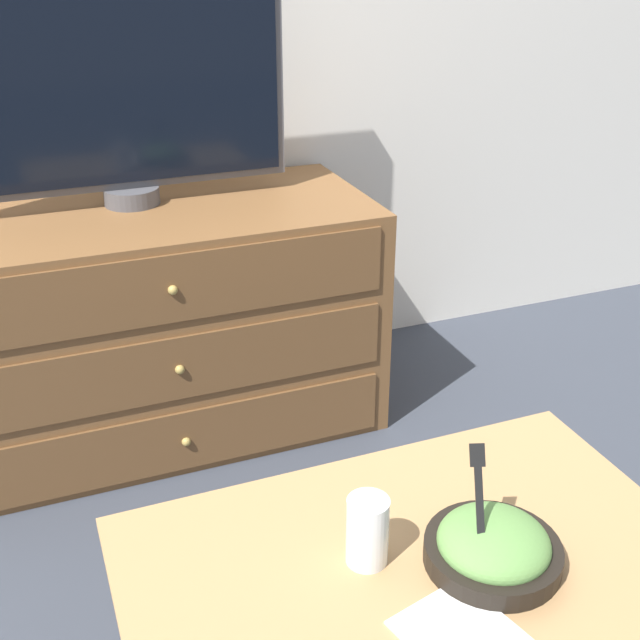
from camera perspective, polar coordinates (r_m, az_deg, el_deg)
name	(u,v)px	position (r m, az deg, el deg)	size (l,w,h in m)	color
ground_plane	(139,376)	(2.70, -12.77, -3.88)	(12.00, 12.00, 0.00)	#383D47
dresser	(158,323)	(2.29, -11.45, -0.24)	(1.19, 0.57, 0.65)	brown
tv	(118,73)	(2.16, -14.14, 16.66)	(0.86, 0.15, 0.66)	#515156
coffee_table	(415,589)	(1.38, 6.79, -18.43)	(0.92, 0.59, 0.42)	tan
takeout_bowl	(493,547)	(1.34, 12.21, -15.49)	(0.22, 0.22, 0.19)	black
drink_cup	(367,535)	(1.30, 3.39, -14.98)	(0.07, 0.07, 0.12)	beige
napkin	(459,632)	(1.24, 9.83, -21.02)	(0.18, 0.18, 0.00)	white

